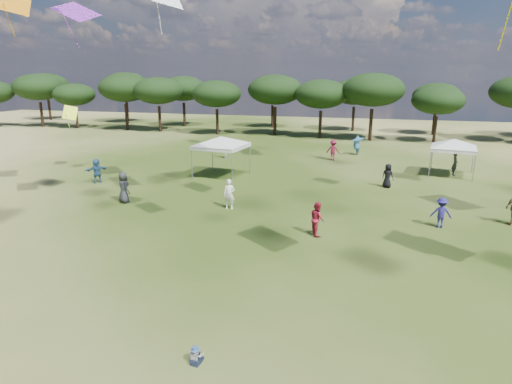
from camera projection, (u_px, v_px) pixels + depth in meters
The scene contains 5 objects.
tree_line at pixel (366, 91), 51.16m from camera, with size 108.78×17.63×7.77m.
tent_left at pixel (221, 138), 31.05m from camera, with size 6.78×6.78×3.30m.
tent_right at pixel (454, 141), 31.41m from camera, with size 6.15×6.15×3.08m.
toddler at pixel (196, 356), 11.15m from camera, with size 0.35×0.39×0.52m.
festival_crowd at pixel (319, 166), 31.02m from camera, with size 30.49×23.65×1.92m.
Camera 1 is at (3.83, -6.73, 7.33)m, focal length 30.00 mm.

